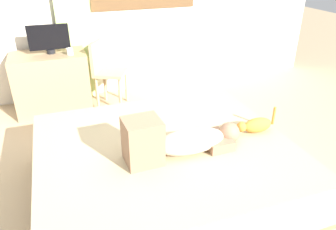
% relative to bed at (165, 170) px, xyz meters
% --- Properties ---
extents(ground_plane, '(16.00, 16.00, 0.00)m').
position_rel_bed_xyz_m(ground_plane, '(0.06, -0.06, -0.24)').
color(ground_plane, tan).
extents(bed, '(2.05, 1.82, 0.49)m').
position_rel_bed_xyz_m(bed, '(0.00, 0.00, 0.00)').
color(bed, '#997A56').
rests_on(bed, ground).
extents(person_lying, '(0.94, 0.29, 0.34)m').
position_rel_bed_xyz_m(person_lying, '(0.06, -0.15, 0.36)').
color(person_lying, '#CCB299').
rests_on(person_lying, bed).
extents(cat, '(0.36, 0.12, 0.21)m').
position_rel_bed_xyz_m(cat, '(0.79, -0.07, 0.32)').
color(cat, '#C67A2D').
rests_on(cat, bed).
extents(desk, '(0.90, 0.56, 0.74)m').
position_rel_bed_xyz_m(desk, '(-0.81, 2.06, 0.13)').
color(desk, '#997A56').
rests_on(desk, ground).
extents(tv_monitor, '(0.48, 0.10, 0.35)m').
position_rel_bed_xyz_m(tv_monitor, '(-0.76, 2.06, 0.68)').
color(tv_monitor, black).
rests_on(tv_monitor, desk).
extents(cup, '(0.08, 0.08, 0.08)m').
position_rel_bed_xyz_m(cup, '(-0.54, 1.93, 0.54)').
color(cup, white).
rests_on(cup, desk).
extents(chair_by_desk, '(0.51, 0.51, 0.86)m').
position_rel_bed_xyz_m(chair_by_desk, '(-0.14, 1.95, 0.26)').
color(chair_by_desk, tan).
rests_on(chair_by_desk, ground).
extents(curtain_left, '(0.44, 0.06, 2.38)m').
position_rel_bed_xyz_m(curtain_left, '(-0.42, 2.34, 0.94)').
color(curtain_left, '#ADCC75').
rests_on(curtain_left, ground).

